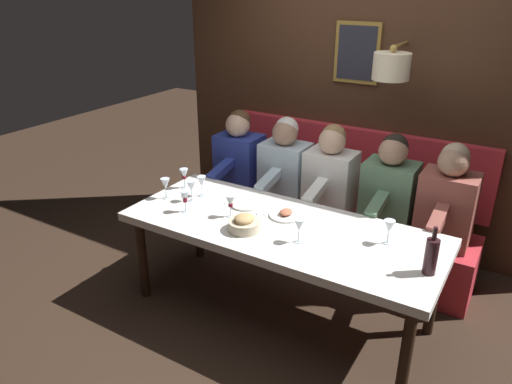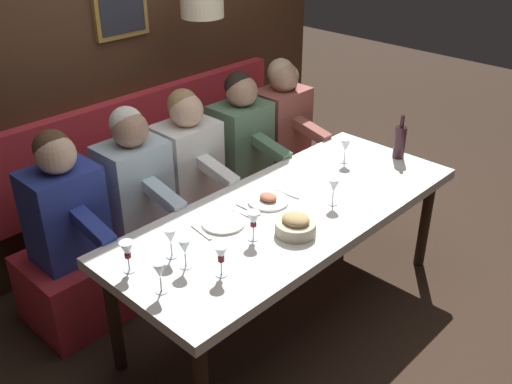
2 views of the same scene
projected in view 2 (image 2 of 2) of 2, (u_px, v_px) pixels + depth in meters
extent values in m
plane|color=#332319|center=(287.00, 309.00, 3.69)|extent=(12.00, 12.00, 0.00)
cube|color=silver|center=(290.00, 213.00, 3.35)|extent=(0.90, 2.22, 0.06)
cylinder|color=black|center=(425.00, 223.00, 3.95)|extent=(0.07, 0.07, 0.68)
cylinder|color=black|center=(341.00, 188.00, 4.38)|extent=(0.07, 0.07, 0.68)
cylinder|color=black|center=(114.00, 319.00, 3.10)|extent=(0.07, 0.07, 0.68)
cube|color=red|center=(193.00, 227.00, 4.12)|extent=(0.52, 2.42, 0.45)
cube|color=#422819|center=(125.00, 39.00, 3.89)|extent=(0.10, 3.62, 2.90)
cube|color=red|center=(143.00, 136.00, 4.16)|extent=(0.10, 2.42, 0.64)
cylinder|color=beige|center=(202.00, 1.00, 3.74)|extent=(0.28, 0.28, 0.20)
cube|color=#934C42|center=(281.00, 125.00, 4.46)|extent=(0.30, 0.40, 0.56)
sphere|color=#A37A60|center=(284.00, 77.00, 4.26)|extent=(0.22, 0.22, 0.22)
sphere|color=tan|center=(281.00, 72.00, 4.27)|extent=(0.20, 0.20, 0.20)
cube|color=#934C42|center=(311.00, 130.00, 4.26)|extent=(0.33, 0.09, 0.14)
cube|color=#567A5B|center=(241.00, 141.00, 4.18)|extent=(0.30, 0.40, 0.56)
sphere|color=#A37A60|center=(242.00, 91.00, 3.99)|extent=(0.22, 0.22, 0.22)
sphere|color=black|center=(239.00, 86.00, 3.99)|extent=(0.20, 0.20, 0.20)
cube|color=#567A5B|center=(270.00, 148.00, 3.99)|extent=(0.33, 0.09, 0.14)
cube|color=white|center=(188.00, 163.00, 3.87)|extent=(0.30, 0.40, 0.56)
sphere|color=#D1A889|center=(186.00, 110.00, 3.67)|extent=(0.22, 0.22, 0.22)
sphere|color=#937047|center=(183.00, 104.00, 3.68)|extent=(0.20, 0.20, 0.20)
cube|color=white|center=(217.00, 172.00, 3.67)|extent=(0.33, 0.09, 0.14)
cube|color=silver|center=(134.00, 185.00, 3.60)|extent=(0.30, 0.40, 0.56)
sphere|color=#A37A60|center=(130.00, 129.00, 3.40)|extent=(0.22, 0.22, 0.22)
sphere|color=silver|center=(126.00, 123.00, 3.41)|extent=(0.20, 0.20, 0.20)
cube|color=silver|center=(163.00, 196.00, 3.40)|extent=(0.33, 0.09, 0.14)
cube|color=#283893|center=(65.00, 214.00, 3.30)|extent=(0.30, 0.40, 0.56)
sphere|color=#D1A889|center=(56.00, 155.00, 3.10)|extent=(0.22, 0.22, 0.22)
sphere|color=#4C331E|center=(52.00, 148.00, 3.10)|extent=(0.20, 0.20, 0.20)
cube|color=#283893|center=(92.00, 227.00, 3.10)|extent=(0.33, 0.09, 0.14)
cylinder|color=silver|center=(223.00, 223.00, 3.18)|extent=(0.24, 0.24, 0.01)
cube|color=silver|center=(245.00, 215.00, 3.26)|extent=(0.17, 0.03, 0.01)
cube|color=silver|center=(201.00, 232.00, 3.10)|extent=(0.18, 0.04, 0.01)
cylinder|color=white|center=(268.00, 201.00, 3.39)|extent=(0.24, 0.24, 0.01)
ellipsoid|color=#B76647|center=(268.00, 197.00, 3.38)|extent=(0.11, 0.09, 0.04)
cube|color=silver|center=(287.00, 194.00, 3.47)|extent=(0.17, 0.02, 0.01)
cube|color=silver|center=(248.00, 209.00, 3.31)|extent=(0.18, 0.02, 0.01)
cylinder|color=silver|center=(253.00, 238.00, 3.06)|extent=(0.06, 0.06, 0.00)
cylinder|color=silver|center=(253.00, 232.00, 3.04)|extent=(0.01, 0.01, 0.07)
cone|color=silver|center=(253.00, 219.00, 3.00)|extent=(0.07, 0.07, 0.08)
cylinder|color=maroon|center=(253.00, 224.00, 3.01)|extent=(0.03, 0.03, 0.02)
cylinder|color=silver|center=(172.00, 256.00, 2.92)|extent=(0.06, 0.06, 0.00)
cylinder|color=silver|center=(171.00, 249.00, 2.90)|extent=(0.01, 0.01, 0.07)
cone|color=silver|center=(170.00, 236.00, 2.86)|extent=(0.07, 0.07, 0.08)
cylinder|color=silver|center=(222.00, 274.00, 2.79)|extent=(0.06, 0.06, 0.00)
cylinder|color=silver|center=(221.00, 267.00, 2.77)|extent=(0.01, 0.01, 0.07)
cone|color=silver|center=(221.00, 254.00, 2.73)|extent=(0.07, 0.07, 0.08)
cylinder|color=maroon|center=(221.00, 258.00, 2.74)|extent=(0.03, 0.03, 0.03)
cylinder|color=silver|center=(130.00, 270.00, 2.81)|extent=(0.06, 0.06, 0.00)
cylinder|color=silver|center=(129.00, 264.00, 2.79)|extent=(0.01, 0.01, 0.07)
cone|color=silver|center=(127.00, 250.00, 2.76)|extent=(0.07, 0.07, 0.08)
cylinder|color=maroon|center=(128.00, 255.00, 2.77)|extent=(0.03, 0.03, 0.02)
cylinder|color=silver|center=(332.00, 203.00, 3.38)|extent=(0.06, 0.06, 0.00)
cylinder|color=silver|center=(333.00, 198.00, 3.36)|extent=(0.01, 0.01, 0.07)
cone|color=silver|center=(334.00, 185.00, 3.32)|extent=(0.07, 0.07, 0.08)
cylinder|color=silver|center=(185.00, 266.00, 2.84)|extent=(0.06, 0.06, 0.00)
cylinder|color=silver|center=(185.00, 259.00, 2.82)|extent=(0.01, 0.01, 0.07)
cone|color=silver|center=(184.00, 246.00, 2.78)|extent=(0.07, 0.07, 0.08)
cylinder|color=silver|center=(344.00, 162.00, 3.86)|extent=(0.06, 0.06, 0.00)
cylinder|color=silver|center=(345.00, 156.00, 3.84)|extent=(0.01, 0.01, 0.07)
cone|color=silver|center=(345.00, 145.00, 3.81)|extent=(0.07, 0.07, 0.08)
cylinder|color=silver|center=(162.00, 291.00, 2.68)|extent=(0.06, 0.06, 0.00)
cylinder|color=silver|center=(161.00, 284.00, 2.66)|extent=(0.01, 0.01, 0.07)
cone|color=silver|center=(159.00, 270.00, 2.62)|extent=(0.07, 0.07, 0.08)
cylinder|color=#33191E|center=(400.00, 142.00, 3.87)|extent=(0.08, 0.08, 0.22)
cylinder|color=#33191E|center=(402.00, 121.00, 3.80)|extent=(0.03, 0.03, 0.08)
cylinder|color=beige|center=(295.00, 228.00, 3.09)|extent=(0.22, 0.22, 0.07)
ellipsoid|color=tan|center=(296.00, 220.00, 3.06)|extent=(0.15, 0.13, 0.06)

